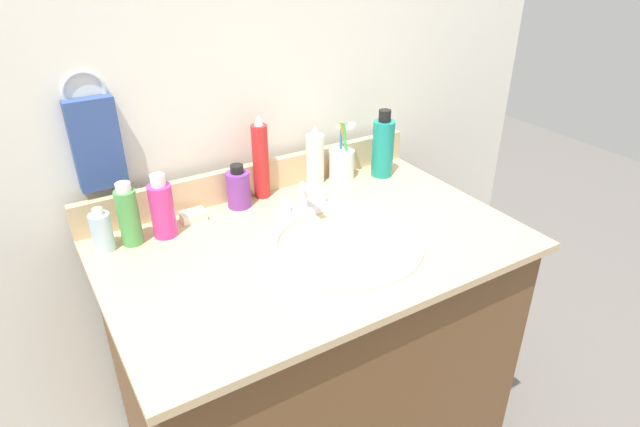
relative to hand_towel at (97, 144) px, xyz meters
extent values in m
cube|color=brown|center=(0.40, -0.33, -0.61)|extent=(0.95, 0.59, 0.73)
cube|color=#D1B284|center=(0.40, -0.33, -0.23)|extent=(0.99, 0.64, 0.02)
cube|color=#D1B284|center=(0.40, -0.02, -0.17)|extent=(0.99, 0.02, 0.09)
cube|color=white|center=(0.40, 0.04, -0.32)|extent=(2.09, 0.04, 1.30)
torus|color=silver|center=(0.00, 0.02, 0.12)|extent=(0.10, 0.01, 0.10)
cube|color=#334C8C|center=(0.00, 0.00, 0.00)|extent=(0.11, 0.04, 0.22)
torus|color=white|center=(0.45, -0.38, -0.22)|extent=(0.37, 0.37, 0.02)
ellipsoid|color=white|center=(0.45, -0.38, -0.26)|extent=(0.32, 0.32, 0.11)
cylinder|color=#B2B5BA|center=(0.45, -0.38, -0.29)|extent=(0.04, 0.04, 0.01)
cube|color=silver|center=(0.45, -0.18, -0.21)|extent=(0.16, 0.05, 0.01)
cylinder|color=silver|center=(0.45, -0.18, -0.18)|extent=(0.02, 0.02, 0.06)
cylinder|color=silver|center=(0.45, -0.22, -0.15)|extent=(0.02, 0.09, 0.02)
cylinder|color=silver|center=(0.40, -0.18, -0.19)|extent=(0.03, 0.03, 0.04)
cylinder|color=silver|center=(0.51, -0.18, -0.19)|extent=(0.03, 0.03, 0.04)
cylinder|color=#4C9E4C|center=(0.02, -0.11, -0.15)|extent=(0.05, 0.05, 0.14)
cylinder|color=white|center=(0.02, -0.11, -0.07)|extent=(0.03, 0.03, 0.02)
cylinder|color=silver|center=(-0.04, -0.11, -0.17)|extent=(0.05, 0.05, 0.09)
cylinder|color=white|center=(-0.04, -0.11, -0.12)|extent=(0.02, 0.02, 0.02)
cylinder|color=white|center=(0.57, -0.05, -0.15)|extent=(0.05, 0.05, 0.15)
cone|color=white|center=(0.57, -0.05, -0.06)|extent=(0.03, 0.03, 0.03)
cylinder|color=teal|center=(0.77, -0.11, -0.14)|extent=(0.06, 0.06, 0.17)
cylinder|color=black|center=(0.77, -0.11, -0.03)|extent=(0.04, 0.04, 0.03)
cylinder|color=#7A3899|center=(0.32, -0.07, -0.17)|extent=(0.06, 0.06, 0.10)
cylinder|color=black|center=(0.32, -0.07, -0.11)|extent=(0.03, 0.03, 0.02)
cylinder|color=#D8338C|center=(0.10, -0.12, -0.15)|extent=(0.06, 0.06, 0.13)
cylinder|color=white|center=(0.10, -0.12, -0.07)|extent=(0.04, 0.04, 0.03)
cylinder|color=red|center=(0.39, -0.05, -0.12)|extent=(0.04, 0.04, 0.21)
cone|color=white|center=(0.39, -0.05, 0.00)|extent=(0.02, 0.02, 0.03)
cylinder|color=white|center=(0.65, -0.06, -0.18)|extent=(0.08, 0.08, 0.09)
cylinder|color=orange|center=(0.66, -0.07, -0.13)|extent=(0.05, 0.01, 0.17)
cube|color=white|center=(0.68, -0.07, -0.06)|extent=(0.01, 0.02, 0.01)
cylinder|color=green|center=(0.66, -0.08, -0.13)|extent=(0.02, 0.02, 0.16)
cube|color=white|center=(0.66, -0.08, -0.06)|extent=(0.01, 0.02, 0.01)
cylinder|color=blue|center=(0.65, -0.05, -0.13)|extent=(0.01, 0.03, 0.15)
cube|color=white|center=(0.66, -0.04, -0.07)|extent=(0.01, 0.02, 0.01)
cube|color=white|center=(0.18, -0.08, -0.21)|extent=(0.06, 0.04, 0.02)
camera|label=1|loc=(-0.18, -1.29, 0.47)|focal=30.45mm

